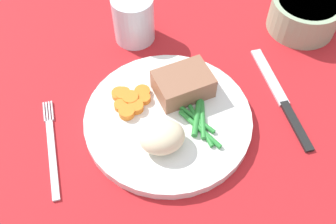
{
  "coord_description": "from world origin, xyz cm",
  "views": [
    {
      "loc": [
        -6.03,
        -29.66,
        49.54
      ],
      "look_at": [
        1.97,
        1.46,
        4.6
      ],
      "focal_mm": 40.96,
      "sensor_mm": 36.0,
      "label": 1
    }
  ],
  "objects_px": {
    "fork": "(52,148)",
    "water_glass": "(134,22)",
    "salad_bowl": "(304,13)",
    "dinner_plate": "(168,119)",
    "knife": "(281,99)",
    "meat_portion": "(183,84)"
  },
  "relations": [
    {
      "from": "fork",
      "to": "knife",
      "type": "distance_m",
      "value": 0.35
    },
    {
      "from": "meat_portion",
      "to": "knife",
      "type": "bearing_deg",
      "value": -15.68
    },
    {
      "from": "water_glass",
      "to": "salad_bowl",
      "type": "bearing_deg",
      "value": -9.44
    },
    {
      "from": "dinner_plate",
      "to": "water_glass",
      "type": "bearing_deg",
      "value": 93.23
    },
    {
      "from": "meat_portion",
      "to": "knife",
      "type": "distance_m",
      "value": 0.16
    },
    {
      "from": "fork",
      "to": "knife",
      "type": "bearing_deg",
      "value": -0.33
    },
    {
      "from": "fork",
      "to": "water_glass",
      "type": "bearing_deg",
      "value": 50.04
    },
    {
      "from": "dinner_plate",
      "to": "fork",
      "type": "xyz_separation_m",
      "value": [
        -0.17,
        -0.0,
        -0.01
      ]
    },
    {
      "from": "knife",
      "to": "salad_bowl",
      "type": "xyz_separation_m",
      "value": [
        0.1,
        0.15,
        0.03
      ]
    },
    {
      "from": "dinner_plate",
      "to": "knife",
      "type": "distance_m",
      "value": 0.18
    },
    {
      "from": "water_glass",
      "to": "salad_bowl",
      "type": "height_order",
      "value": "water_glass"
    },
    {
      "from": "salad_bowl",
      "to": "dinner_plate",
      "type": "bearing_deg",
      "value": -153.2
    },
    {
      "from": "dinner_plate",
      "to": "water_glass",
      "type": "relative_size",
      "value": 3.0
    },
    {
      "from": "dinner_plate",
      "to": "knife",
      "type": "bearing_deg",
      "value": -0.9
    },
    {
      "from": "fork",
      "to": "water_glass",
      "type": "relative_size",
      "value": 2.01
    },
    {
      "from": "water_glass",
      "to": "fork",
      "type": "bearing_deg",
      "value": -129.67
    },
    {
      "from": "meat_portion",
      "to": "fork",
      "type": "distance_m",
      "value": 0.21
    },
    {
      "from": "meat_portion",
      "to": "salad_bowl",
      "type": "relative_size",
      "value": 0.69
    },
    {
      "from": "meat_portion",
      "to": "water_glass",
      "type": "xyz_separation_m",
      "value": [
        -0.04,
        0.15,
        0.0
      ]
    },
    {
      "from": "dinner_plate",
      "to": "meat_portion",
      "type": "height_order",
      "value": "meat_portion"
    },
    {
      "from": "fork",
      "to": "knife",
      "type": "relative_size",
      "value": 0.81
    },
    {
      "from": "fork",
      "to": "dinner_plate",
      "type": "bearing_deg",
      "value": 0.57
    }
  ]
}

